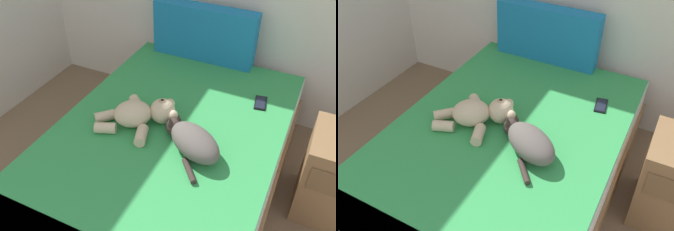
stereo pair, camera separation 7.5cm
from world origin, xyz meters
TOP-DOWN VIEW (x-y plane):
  - bed at (1.57, 2.94)m, footprint 1.31×2.07m
  - patterned_cushion at (1.45, 3.89)m, footprint 0.77×0.13m
  - cat at (1.76, 2.91)m, footprint 0.41×0.39m
  - teddy_bear at (1.41, 3.00)m, footprint 0.48×0.40m
  - cell_phone at (2.00, 3.50)m, footprint 0.09×0.16m

SIDE VIEW (x-z plane):
  - bed at x=1.57m, z-range 0.00..0.49m
  - cell_phone at x=2.00m, z-range 0.50..0.51m
  - teddy_bear at x=1.41m, z-range 0.48..0.65m
  - cat at x=1.76m, z-range 0.49..0.64m
  - patterned_cushion at x=1.45m, z-range 0.50..0.90m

